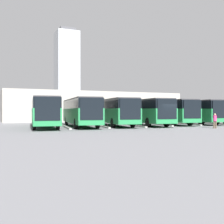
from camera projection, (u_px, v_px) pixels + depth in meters
The scene contains 17 objects.
ground_plane at pixel (171, 128), 29.93m from camera, with size 600.00×600.00×0.00m, color gray.
bus_0 at pixel (215, 111), 40.66m from camera, with size 4.00×12.35×3.18m.
curb_divider_0 at pixel (213, 124), 38.20m from camera, with size 0.24×5.55×0.15m, color #B2B2AD.
bus_1 at pixel (192, 111), 39.07m from camera, with size 4.00×12.35×3.18m.
curb_divider_1 at pixel (189, 124), 36.61m from camera, with size 0.24×5.55×0.15m, color #B2B2AD.
bus_2 at pixel (167, 111), 37.53m from camera, with size 4.00×12.35×3.18m.
curb_divider_2 at pixel (162, 125), 35.08m from camera, with size 0.24×5.55×0.15m, color #B2B2AD.
bus_3 at pixel (144, 111), 35.00m from camera, with size 4.00×12.35×3.18m.
curb_divider_3 at pixel (137, 126), 32.54m from camera, with size 0.24×5.55×0.15m, color #B2B2AD.
bus_4 at pixel (113, 111), 33.71m from camera, with size 4.00×12.35×3.18m.
curb_divider_4 at pixel (103, 126), 31.25m from camera, with size 0.24×5.55×0.15m, color #B2B2AD.
bus_5 at pixel (80, 111), 32.04m from camera, with size 4.00×12.35×3.18m.
curb_divider_5 at pixel (67, 127), 29.58m from camera, with size 0.24×5.55×0.15m, color #B2B2AD.
bus_6 at pixel (44, 111), 30.37m from camera, with size 4.00×12.35×3.18m.
pedestrian at pixel (215, 120), 29.05m from camera, with size 0.48×0.48×1.54m.
station_building at pixel (95, 106), 51.61m from camera, with size 32.02×11.24×5.18m.
office_tower at pixel (67, 72), 200.45m from camera, with size 15.53×15.53×60.42m.
Camera 1 is at (17.72, 24.91, 1.84)m, focal length 45.00 mm.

